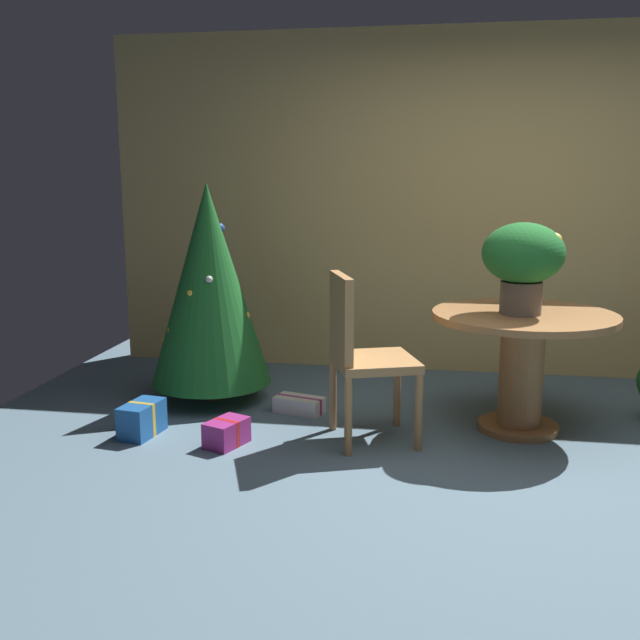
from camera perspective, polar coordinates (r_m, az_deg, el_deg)
ground_plane at (r=3.82m, az=15.33°, el=-12.52°), size 6.60×6.60×0.00m
back_wall_panel at (r=5.70m, az=13.86°, el=8.81°), size 6.00×0.10×2.60m
round_dining_table at (r=4.47m, az=15.68°, el=-2.39°), size 1.08×1.08×0.73m
flower_vase at (r=4.32m, az=15.75°, el=4.70°), size 0.47×0.47×0.53m
wooden_chair_left_near at (r=4.12m, az=3.23°, el=-2.33°), size 0.58×0.59×0.98m
holiday_tree at (r=4.88m, az=-8.74°, el=2.78°), size 0.81×0.81×1.48m
gift_box_cream at (r=4.74m, az=-1.65°, el=-6.70°), size 0.34×0.24×0.11m
gift_box_blue at (r=4.45m, az=-13.88°, el=-7.61°), size 0.21×0.32×0.20m
gift_box_purple at (r=4.21m, az=-7.38°, el=-8.82°), size 0.24×0.29×0.15m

